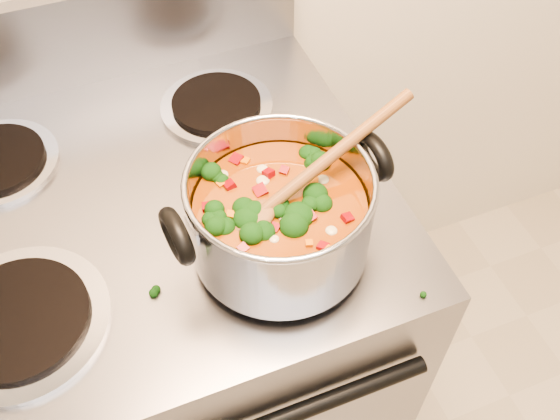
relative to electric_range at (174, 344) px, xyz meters
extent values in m
cube|color=gray|center=(0.00, 0.00, -0.01)|extent=(0.74, 0.64, 0.92)
cube|color=gray|center=(0.00, 0.30, 0.53)|extent=(0.74, 0.03, 0.16)
cylinder|color=#A5A5AD|center=(-0.17, -0.15, 0.46)|extent=(0.22, 0.22, 0.01)
cylinder|color=black|center=(-0.17, -0.15, 0.46)|extent=(0.17, 0.17, 0.01)
cylinder|color=#A5A5AD|center=(0.17, -0.15, 0.46)|extent=(0.22, 0.22, 0.01)
cylinder|color=black|center=(0.17, -0.15, 0.46)|extent=(0.17, 0.17, 0.01)
cylinder|color=#A5A5AD|center=(0.17, 0.14, 0.46)|extent=(0.18, 0.18, 0.01)
cylinder|color=black|center=(0.17, 0.14, 0.46)|extent=(0.15, 0.15, 0.01)
cylinder|color=#A4A4AC|center=(0.17, -0.16, 0.53)|extent=(0.23, 0.23, 0.13)
torus|color=#A4A4AC|center=(0.17, -0.16, 0.60)|extent=(0.23, 0.23, 0.01)
cylinder|color=#7E3C0B|center=(0.17, -0.16, 0.51)|extent=(0.22, 0.22, 0.08)
torus|color=black|center=(0.03, -0.18, 0.57)|extent=(0.03, 0.08, 0.08)
torus|color=black|center=(0.30, -0.15, 0.57)|extent=(0.03, 0.08, 0.08)
ellipsoid|color=black|center=(0.17, -0.22, 0.55)|extent=(0.04, 0.04, 0.03)
ellipsoid|color=black|center=(0.21, -0.18, 0.55)|extent=(0.04, 0.04, 0.03)
ellipsoid|color=black|center=(0.23, -0.18, 0.55)|extent=(0.04, 0.04, 0.03)
ellipsoid|color=black|center=(0.12, -0.11, 0.55)|extent=(0.04, 0.04, 0.03)
ellipsoid|color=black|center=(0.14, -0.20, 0.55)|extent=(0.04, 0.04, 0.03)
ellipsoid|color=black|center=(0.18, -0.10, 0.55)|extent=(0.04, 0.04, 0.03)
ellipsoid|color=black|center=(0.18, -0.09, 0.55)|extent=(0.04, 0.04, 0.03)
ellipsoid|color=black|center=(0.12, -0.13, 0.55)|extent=(0.04, 0.04, 0.03)
ellipsoid|color=black|center=(0.18, -0.10, 0.55)|extent=(0.04, 0.04, 0.03)
ellipsoid|color=black|center=(0.11, -0.23, 0.55)|extent=(0.04, 0.04, 0.03)
ellipsoid|color=maroon|center=(0.18, -0.11, 0.55)|extent=(0.01, 0.01, 0.01)
ellipsoid|color=maroon|center=(0.17, -0.23, 0.55)|extent=(0.01, 0.01, 0.01)
ellipsoid|color=maroon|center=(0.15, -0.10, 0.55)|extent=(0.01, 0.01, 0.01)
ellipsoid|color=maroon|center=(0.24, -0.21, 0.55)|extent=(0.01, 0.01, 0.01)
ellipsoid|color=maroon|center=(0.25, -0.17, 0.55)|extent=(0.01, 0.01, 0.01)
ellipsoid|color=maroon|center=(0.08, -0.19, 0.55)|extent=(0.01, 0.01, 0.01)
ellipsoid|color=maroon|center=(0.22, -0.14, 0.55)|extent=(0.01, 0.01, 0.01)
ellipsoid|color=maroon|center=(0.21, -0.17, 0.55)|extent=(0.01, 0.01, 0.01)
ellipsoid|color=maroon|center=(0.10, -0.22, 0.55)|extent=(0.01, 0.01, 0.01)
ellipsoid|color=maroon|center=(0.25, -0.18, 0.55)|extent=(0.01, 0.01, 0.01)
ellipsoid|color=maroon|center=(0.18, -0.17, 0.55)|extent=(0.01, 0.01, 0.01)
ellipsoid|color=maroon|center=(0.24, -0.12, 0.55)|extent=(0.01, 0.01, 0.01)
ellipsoid|color=maroon|center=(0.14, -0.14, 0.55)|extent=(0.01, 0.01, 0.01)
ellipsoid|color=#B7580A|center=(0.15, -0.24, 0.55)|extent=(0.01, 0.01, 0.01)
ellipsoid|color=#B7580A|center=(0.12, -0.25, 0.55)|extent=(0.01, 0.01, 0.01)
ellipsoid|color=#B7580A|center=(0.19, -0.13, 0.55)|extent=(0.01, 0.01, 0.01)
ellipsoid|color=#B7580A|center=(0.23, -0.22, 0.55)|extent=(0.01, 0.01, 0.01)
ellipsoid|color=#B7580A|center=(0.23, -0.18, 0.55)|extent=(0.01, 0.01, 0.01)
ellipsoid|color=#B7580A|center=(0.21, -0.15, 0.55)|extent=(0.01, 0.01, 0.01)
ellipsoid|color=#B7580A|center=(0.09, -0.19, 0.55)|extent=(0.01, 0.01, 0.01)
ellipsoid|color=#B7580A|center=(0.13, -0.25, 0.55)|extent=(0.01, 0.01, 0.01)
ellipsoid|color=#B7580A|center=(0.23, -0.18, 0.55)|extent=(0.01, 0.01, 0.01)
ellipsoid|color=#B7580A|center=(0.15, -0.08, 0.55)|extent=(0.01, 0.01, 0.01)
ellipsoid|color=tan|center=(0.16, -0.14, 0.55)|extent=(0.02, 0.02, 0.01)
ellipsoid|color=tan|center=(0.17, -0.19, 0.55)|extent=(0.02, 0.02, 0.01)
ellipsoid|color=tan|center=(0.19, -0.10, 0.55)|extent=(0.02, 0.02, 0.01)
ellipsoid|color=tan|center=(0.17, -0.19, 0.55)|extent=(0.02, 0.02, 0.01)
ellipsoid|color=tan|center=(0.10, -0.16, 0.55)|extent=(0.02, 0.02, 0.01)
ellipsoid|color=tan|center=(0.13, -0.19, 0.55)|extent=(0.02, 0.02, 0.01)
ellipsoid|color=tan|center=(0.08, -0.15, 0.55)|extent=(0.02, 0.02, 0.01)
ellipsoid|color=tan|center=(0.17, -0.09, 0.55)|extent=(0.02, 0.02, 0.01)
ellipsoid|color=tan|center=(0.09, -0.21, 0.55)|extent=(0.02, 0.02, 0.01)
ellipsoid|color=brown|center=(0.12, -0.18, 0.55)|extent=(0.08, 0.06, 0.04)
cylinder|color=brown|center=(0.24, -0.14, 0.59)|extent=(0.25, 0.08, 0.09)
ellipsoid|color=black|center=(0.22, -0.03, 0.46)|extent=(0.01, 0.01, 0.01)
ellipsoid|color=black|center=(0.05, -0.24, 0.46)|extent=(0.01, 0.01, 0.01)
ellipsoid|color=black|center=(0.03, -0.07, 0.46)|extent=(0.01, 0.01, 0.01)
camera|label=1|loc=(-0.01, -0.62, 1.15)|focal=40.00mm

